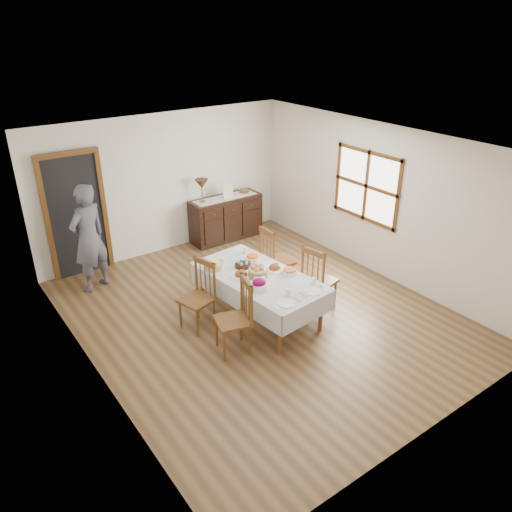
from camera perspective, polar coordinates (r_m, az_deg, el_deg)
ground at (r=7.70m, az=0.44°, el=-6.63°), size 6.00×6.00×0.00m
room_shell at (r=7.21m, az=-2.45°, el=5.56°), size 5.02×6.02×2.65m
dining_table at (r=7.33m, az=0.34°, el=-2.82°), size 1.25×2.15×0.71m
chair_left_near at (r=6.66m, az=-2.25°, el=-6.89°), size 0.54×0.54×1.06m
chair_left_far at (r=7.21m, az=-6.53°, el=-4.42°), size 0.52×0.52×1.03m
chair_right_near at (r=7.61m, az=7.05°, el=-2.56°), size 0.53×0.53×1.07m
chair_right_far at (r=8.14m, az=2.14°, el=-0.27°), size 0.49×0.49×1.10m
sideboard at (r=10.09m, az=-3.44°, el=4.34°), size 1.47×0.53×0.88m
person at (r=8.42m, az=-18.64°, el=2.32°), size 0.71×0.59×1.93m
bread_basket at (r=7.22m, az=0.20°, el=-1.81°), size 0.29×0.29×0.18m
egg_basket at (r=7.52m, az=-1.52°, el=-1.00°), size 0.25×0.25×0.10m
ham_platter_a at (r=7.26m, az=-1.72°, el=-2.09°), size 0.31×0.31×0.11m
ham_platter_b at (r=7.45m, az=2.18°, el=-1.35°), size 0.32×0.32×0.11m
beet_bowl at (r=6.91m, az=0.36°, el=-3.29°), size 0.25×0.25×0.16m
carrot_bowl at (r=7.70m, az=-0.41°, el=-0.25°), size 0.23×0.23×0.10m
pineapple_bowl at (r=7.47m, az=-4.92°, el=-1.07°), size 0.26×0.26×0.13m
casserole_dish at (r=7.35m, az=3.86°, el=-1.75°), size 0.23×0.23×0.07m
butter_dish at (r=7.12m, az=0.43°, el=-2.65°), size 0.15×0.10×0.07m
setting_left at (r=6.66m, az=3.51°, el=-5.00°), size 0.43×0.31×0.10m
setting_right at (r=6.97m, az=6.48°, el=-3.64°), size 0.43×0.31×0.10m
glass_far_a at (r=7.62m, az=-3.91°, el=-0.56°), size 0.07×0.07×0.10m
glass_far_b at (r=7.95m, az=-1.23°, el=0.71°), size 0.06×0.06×0.10m
runner at (r=9.91m, az=-3.55°, el=6.67°), size 1.30×0.35×0.01m
table_lamp at (r=9.59m, az=-6.23°, el=8.11°), size 0.26×0.26×0.46m
picture_frame at (r=9.85m, az=-3.24°, el=7.38°), size 0.22×0.08×0.28m
deco_bowl at (r=10.21m, az=-1.37°, el=7.44°), size 0.20×0.20×0.06m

